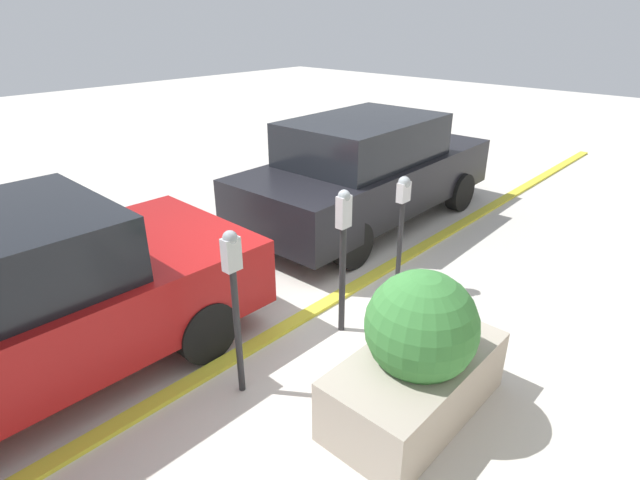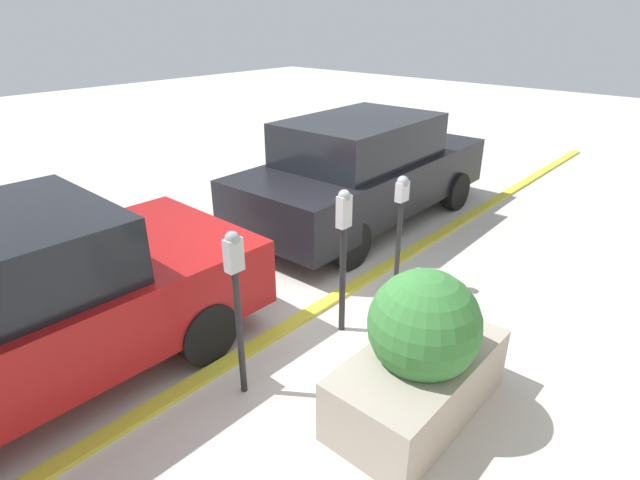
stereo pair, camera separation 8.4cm
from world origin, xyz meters
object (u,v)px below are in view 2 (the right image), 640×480
(parking_meter_nearest, at_px, (236,287))
(parking_meter_middle, at_px, (401,210))
(parked_car_middle, at_px, (364,170))
(parking_meter_second, at_px, (343,242))
(planter_box, at_px, (421,355))

(parking_meter_nearest, bearing_deg, parking_meter_middle, 0.55)
(parking_meter_middle, xyz_separation_m, parked_car_middle, (1.44, 1.59, -0.16))
(parking_meter_second, height_order, planter_box, parking_meter_second)
(parking_meter_middle, height_order, planter_box, parking_meter_middle)
(planter_box, bearing_deg, parking_meter_second, 67.90)
(parking_meter_middle, bearing_deg, planter_box, -141.61)
(parked_car_middle, bearing_deg, planter_box, -138.32)
(parking_meter_nearest, distance_m, parking_meter_middle, 2.43)
(parking_meter_nearest, height_order, parking_meter_second, parking_meter_second)
(parking_meter_middle, bearing_deg, parked_car_middle, 47.91)
(parking_meter_middle, bearing_deg, parking_meter_second, -176.32)
(parking_meter_nearest, relative_size, planter_box, 0.95)
(parking_meter_second, bearing_deg, planter_box, -112.10)
(parking_meter_nearest, distance_m, planter_box, 1.58)
(parking_meter_second, relative_size, parking_meter_middle, 1.10)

